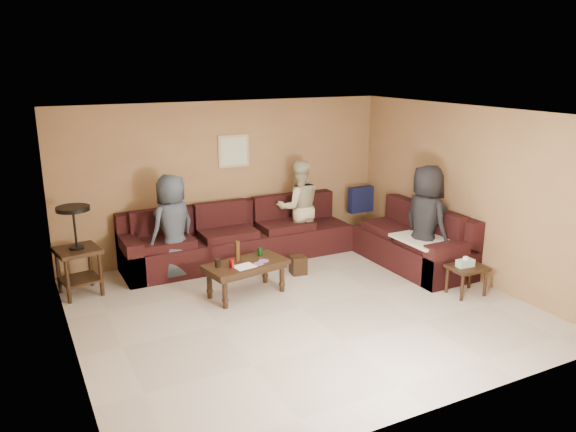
# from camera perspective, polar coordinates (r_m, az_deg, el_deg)

# --- Properties ---
(room) EXTENTS (5.60, 5.50, 2.50)m
(room) POSITION_cam_1_polar(r_m,az_deg,el_deg) (6.86, 1.38, 3.40)
(room) COLOR #B9AE9D
(room) RESTS_ON ground
(sectional_sofa) EXTENTS (4.65, 2.90, 0.97)m
(sectional_sofa) POSITION_cam_1_polar(r_m,az_deg,el_deg) (8.87, 1.28, -2.73)
(sectional_sofa) COLOR black
(sectional_sofa) RESTS_ON ground
(coffee_table) EXTENTS (1.20, 0.75, 0.75)m
(coffee_table) POSITION_cam_1_polar(r_m,az_deg,el_deg) (7.66, -4.33, -5.23)
(coffee_table) COLOR black
(coffee_table) RESTS_ON ground
(end_table_left) EXTENTS (0.63, 0.63, 1.24)m
(end_table_left) POSITION_cam_1_polar(r_m,az_deg,el_deg) (8.08, -20.64, -3.18)
(end_table_left) COLOR black
(end_table_left) RESTS_ON ground
(side_table_right) EXTENTS (0.52, 0.43, 0.55)m
(side_table_right) POSITION_cam_1_polar(r_m,az_deg,el_deg) (8.03, 17.69, -5.20)
(side_table_right) COLOR black
(side_table_right) RESTS_ON ground
(waste_bin) EXTENTS (0.26, 0.26, 0.27)m
(waste_bin) POSITION_cam_1_polar(r_m,az_deg,el_deg) (8.47, 1.04, -5.00)
(waste_bin) COLOR black
(waste_bin) RESTS_ON ground
(wall_art) EXTENTS (0.52, 0.04, 0.52)m
(wall_art) POSITION_cam_1_polar(r_m,az_deg,el_deg) (9.11, -5.55, 6.58)
(wall_art) COLOR tan
(wall_art) RESTS_ON ground
(person_left) EXTENTS (0.89, 0.76, 1.55)m
(person_left) POSITION_cam_1_polar(r_m,az_deg,el_deg) (8.32, -11.62, -1.07)
(person_left) COLOR #333C48
(person_left) RESTS_ON ground
(person_middle) EXTENTS (0.85, 0.71, 1.55)m
(person_middle) POSITION_cam_1_polar(r_m,az_deg,el_deg) (9.24, 1.10, 0.91)
(person_middle) COLOR #BBB28B
(person_middle) RESTS_ON ground
(person_right) EXTENTS (0.55, 0.83, 1.68)m
(person_right) POSITION_cam_1_polar(r_m,az_deg,el_deg) (8.40, 13.79, -0.59)
(person_right) COLOR black
(person_right) RESTS_ON ground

